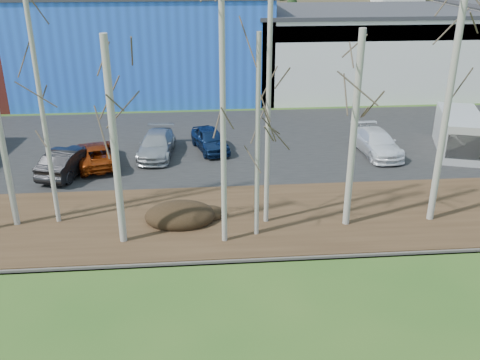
{
  "coord_description": "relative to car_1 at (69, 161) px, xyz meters",
  "views": [
    {
      "loc": [
        -2.08,
        -7.13,
        11.38
      ],
      "look_at": [
        -0.34,
        13.35,
        2.5
      ],
      "focal_mm": 40.0,
      "sensor_mm": 36.0,
      "label": 1
    }
  ],
  "objects": [
    {
      "name": "river",
      "position": [
        9.03,
        -13.3,
        -0.88
      ],
      "size": [
        80.0,
        8.0,
        0.9
      ],
      "primitive_type": null,
      "color": "black",
      "rests_on": "ground"
    },
    {
      "name": "far_bank_rocks",
      "position": [
        9.03,
        -9.2,
        -0.88
      ],
      "size": [
        80.0,
        0.8,
        0.46
      ],
      "primitive_type": null,
      "color": "#47423D",
      "rests_on": "ground"
    },
    {
      "name": "far_bank",
      "position": [
        9.03,
        -6.0,
        -0.81
      ],
      "size": [
        80.0,
        7.0,
        0.15
      ],
      "primitive_type": "cube",
      "color": "#382616",
      "rests_on": "ground"
    },
    {
      "name": "parking_lot",
      "position": [
        9.03,
        4.5,
        -0.81
      ],
      "size": [
        80.0,
        14.0,
        0.14
      ],
      "primitive_type": "cube",
      "color": "black",
      "rests_on": "ground"
    },
    {
      "name": "building_blue",
      "position": [
        3.03,
        18.5,
        3.27
      ],
      "size": [
        20.4,
        12.24,
        8.3
      ],
      "color": "blue",
      "rests_on": "ground"
    },
    {
      "name": "building_white",
      "position": [
        21.03,
        18.48,
        2.53
      ],
      "size": [
        18.36,
        12.24,
        6.8
      ],
      "color": "white",
      "rests_on": "ground"
    },
    {
      "name": "dirt_mound",
      "position": [
        6.08,
        -6.11,
        -0.42
      ],
      "size": [
        3.18,
        2.25,
        0.62
      ],
      "primitive_type": "ellipsoid",
      "color": "black",
      "rests_on": "far_bank"
    },
    {
      "name": "birch_1",
      "position": [
        0.62,
        -5.66,
        4.38
      ],
      "size": [
        0.2,
        0.2,
        10.23
      ],
      "color": "beige",
      "rests_on": "far_bank"
    },
    {
      "name": "birch_3",
      "position": [
        7.97,
        -8.02,
        4.96
      ],
      "size": [
        0.22,
        0.22,
        11.38
      ],
      "color": "beige",
      "rests_on": "far_bank"
    },
    {
      "name": "birch_4",
      "position": [
        3.74,
        -7.69,
        3.51
      ],
      "size": [
        0.29,
        0.29,
        8.49
      ],
      "color": "beige",
      "rests_on": "far_bank"
    },
    {
      "name": "birch_5",
      "position": [
        9.92,
        -6.44,
        4.01
      ],
      "size": [
        0.21,
        0.21,
        9.49
      ],
      "color": "beige",
      "rests_on": "far_bank"
    },
    {
      "name": "birch_6",
      "position": [
        9.36,
        -7.56,
        3.5
      ],
      "size": [
        0.2,
        0.2,
        8.47
      ],
      "color": "beige",
      "rests_on": "far_bank"
    },
    {
      "name": "birch_7",
      "position": [
        17.37,
        -6.85,
        4.5
      ],
      "size": [
        0.29,
        0.29,
        10.46
      ],
      "color": "beige",
      "rests_on": "far_bank"
    },
    {
      "name": "birch_8",
      "position": [
        13.44,
        -6.98,
        3.5
      ],
      "size": [
        0.29,
        0.29,
        8.47
      ],
      "color": "beige",
      "rests_on": "far_bank"
    },
    {
      "name": "car_1",
      "position": [
        0.0,
        0.0,
        0.0
      ],
      "size": [
        2.85,
        4.76,
        1.48
      ],
      "primitive_type": "imported",
      "rotation": [
        0.0,
        0.0,
        2.84
      ],
      "color": "black",
      "rests_on": "parking_lot"
    },
    {
      "name": "car_2",
      "position": [
        1.28,
        1.18,
        -0.11
      ],
      "size": [
        3.14,
        4.95,
        1.27
      ],
      "primitive_type": "imported",
      "rotation": [
        0.0,
        0.0,
        3.38
      ],
      "color": "#8E300A",
      "rests_on": "parking_lot"
    },
    {
      "name": "car_3",
      "position": [
        4.56,
        2.4,
        -0.07
      ],
      "size": [
        2.28,
        4.8,
        1.35
      ],
      "primitive_type": "imported",
      "rotation": [
        0.0,
        0.0,
        -0.08
      ],
      "color": "#999CA1",
      "rests_on": "parking_lot"
    },
    {
      "name": "car_4",
      "position": [
        7.73,
        3.06,
        -0.07
      ],
      "size": [
        2.58,
        4.25,
        1.35
      ],
      "primitive_type": "imported",
      "rotation": [
        0.0,
        0.0,
        0.26
      ],
      "color": "#102347",
      "rests_on": "parking_lot"
    },
    {
      "name": "car_5",
      "position": [
        17.59,
        1.6,
        -0.05
      ],
      "size": [
        2.32,
        4.91,
        1.39
      ],
      "primitive_type": "imported",
      "rotation": [
        0.0,
        0.0,
        0.08
      ],
      "color": "white",
      "rests_on": "parking_lot"
    },
    {
      "name": "van_white",
      "position": [
        22.53,
        1.38,
        0.41
      ],
      "size": [
        3.67,
        5.7,
        2.31
      ],
      "rotation": [
        0.0,
        0.0,
        -0.3
      ],
      "color": "silver",
      "rests_on": "parking_lot"
    }
  ]
}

